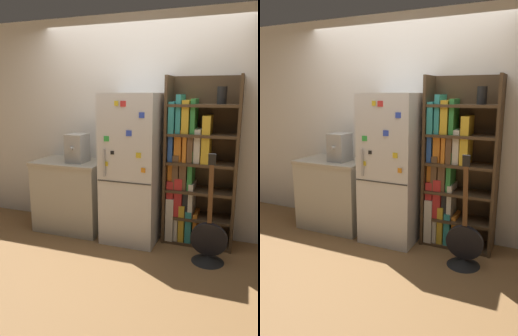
# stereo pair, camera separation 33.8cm
# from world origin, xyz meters

# --- Properties ---
(ground_plane) EXTENTS (16.00, 16.00, 0.00)m
(ground_plane) POSITION_xyz_m (0.00, 0.00, 0.00)
(ground_plane) COLOR olive
(wall_back) EXTENTS (8.00, 0.05, 2.60)m
(wall_back) POSITION_xyz_m (0.00, 0.47, 1.30)
(wall_back) COLOR white
(wall_back) RESTS_ON ground_plane
(refrigerator) EXTENTS (0.62, 0.64, 1.70)m
(refrigerator) POSITION_xyz_m (-0.00, 0.14, 0.85)
(refrigerator) COLOR silver
(refrigerator) RESTS_ON ground_plane
(bookshelf) EXTENTS (0.78, 0.36, 1.88)m
(bookshelf) POSITION_xyz_m (0.66, 0.30, 0.85)
(bookshelf) COLOR #4C3823
(bookshelf) RESTS_ON ground_plane
(kitchen_counter) EXTENTS (0.86, 0.60, 0.88)m
(kitchen_counter) POSITION_xyz_m (-0.82, 0.16, 0.44)
(kitchen_counter) COLOR #BCB7A8
(kitchen_counter) RESTS_ON ground_plane
(espresso_machine) EXTENTS (0.22, 0.32, 0.34)m
(espresso_machine) POSITION_xyz_m (-0.71, 0.13, 1.05)
(espresso_machine) COLOR #A5A39E
(espresso_machine) RESTS_ON kitchen_counter
(guitar) EXTENTS (0.37, 0.33, 1.15)m
(guitar) POSITION_xyz_m (0.92, -0.16, 0.17)
(guitar) COLOR black
(guitar) RESTS_ON ground_plane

